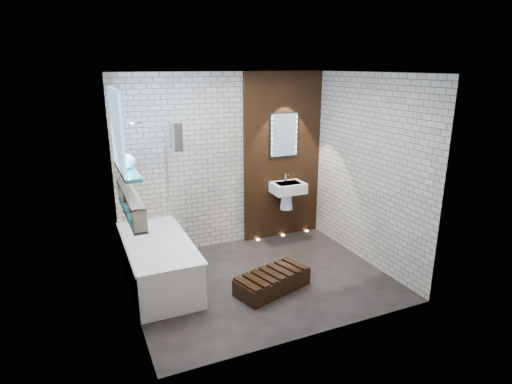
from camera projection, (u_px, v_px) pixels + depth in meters
name	position (u px, v px, depth m)	size (l,w,h in m)	color
ground	(261.00, 279.00, 5.53)	(3.20, 3.20, 0.00)	black
room_shell	(261.00, 183.00, 5.15)	(3.24, 3.20, 2.60)	tan
walnut_panel	(282.00, 157.00, 6.63)	(1.30, 0.06, 2.60)	black
clerestory_window	(119.00, 139.00, 4.68)	(0.18, 1.00, 0.94)	#7FADE0
display_niche	(131.00, 204.00, 4.72)	(0.14, 1.30, 0.26)	teal
bathtub	(158.00, 262.00, 5.36)	(0.79, 1.74, 0.70)	white
bath_screen	(173.00, 176.00, 5.60)	(0.01, 0.78, 1.40)	white
towel	(176.00, 136.00, 5.20)	(0.10, 0.27, 0.35)	black
shower_head	(135.00, 122.00, 5.28)	(0.18, 0.18, 0.02)	silver
washbasin	(288.00, 191.00, 6.61)	(0.50, 0.36, 0.58)	white
led_mirror	(284.00, 135.00, 6.50)	(0.50, 0.02, 0.70)	black
walnut_step	(272.00, 282.00, 5.24)	(0.94, 0.42, 0.21)	black
niche_bottles	(131.00, 205.00, 4.76)	(0.07, 0.81, 0.17)	#B04D1B
sill_vases	(127.00, 161.00, 4.80)	(0.17, 0.17, 0.17)	white
floor_uplights	(283.00, 235.00, 6.95)	(0.96, 0.06, 0.01)	#FFD899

